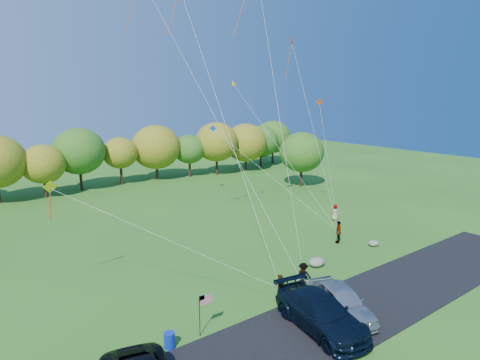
% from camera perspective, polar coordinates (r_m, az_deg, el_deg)
% --- Properties ---
extents(ground, '(140.00, 140.00, 0.00)m').
position_cam_1_polar(ground, '(28.29, 5.63, -15.08)').
color(ground, '#28611B').
rests_on(ground, ground).
extents(asphalt_lane, '(44.00, 6.00, 0.06)m').
position_cam_1_polar(asphalt_lane, '(25.87, 12.00, -17.95)').
color(asphalt_lane, black).
rests_on(asphalt_lane, ground).
extents(treeline, '(74.41, 28.09, 8.35)m').
position_cam_1_polar(treeline, '(58.23, -17.86, 3.15)').
color(treeline, '#382214').
rests_on(treeline, ground).
extents(minivan_navy, '(3.64, 6.69, 1.84)m').
position_cam_1_polar(minivan_navy, '(24.60, 10.73, -17.03)').
color(minivan_navy, black).
rests_on(minivan_navy, asphalt_lane).
extents(minivan_silver, '(3.84, 5.69, 1.80)m').
position_cam_1_polar(minivan_silver, '(26.08, 13.35, -15.45)').
color(minivan_silver, '#ABB0B6').
rests_on(minivan_silver, asphalt_lane).
extents(flyer_a, '(0.74, 0.54, 1.90)m').
position_cam_1_polar(flyer_a, '(26.86, 5.46, -14.35)').
color(flyer_a, '#4C4C59').
rests_on(flyer_a, ground).
extents(flyer_b, '(1.07, 1.02, 1.75)m').
position_cam_1_polar(flyer_b, '(28.01, 8.28, -13.45)').
color(flyer_b, '#4C4C59').
rests_on(flyer_b, ground).
extents(flyer_c, '(1.28, 1.21, 1.74)m').
position_cam_1_polar(flyer_c, '(29.10, 8.42, -12.47)').
color(flyer_c, '#4C4C59').
rests_on(flyer_c, ground).
extents(flyer_d, '(1.16, 1.10, 1.93)m').
position_cam_1_polar(flyer_d, '(37.74, 12.99, -6.77)').
color(flyer_d, '#4C4C59').
rests_on(flyer_d, ground).
extents(flyer_e, '(0.86, 0.96, 1.65)m').
position_cam_1_polar(flyer_e, '(44.16, 12.56, -4.23)').
color(flyer_e, '#4C4C59').
rests_on(flyer_e, ground).
extents(trash_barrel, '(0.56, 0.56, 0.84)m').
position_cam_1_polar(trash_barrel, '(23.29, -9.39, -20.35)').
color(trash_barrel, '#0A2BA4').
rests_on(trash_barrel, ground).
extents(flag_assembly, '(0.85, 0.55, 2.28)m').
position_cam_1_polar(flag_assembly, '(23.54, -4.91, -16.28)').
color(flag_assembly, black).
rests_on(flag_assembly, ground).
extents(boulder_near, '(1.33, 1.04, 0.67)m').
position_cam_1_polar(boulder_near, '(32.77, 10.18, -10.71)').
color(boulder_near, gray).
rests_on(boulder_near, ground).
extents(boulder_far, '(0.97, 0.81, 0.50)m').
position_cam_1_polar(boulder_far, '(37.98, 17.39, -8.04)').
color(boulder_far, gray).
rests_on(boulder_far, ground).
extents(kites_aloft, '(26.86, 8.64, 16.52)m').
position_cam_1_polar(kites_aloft, '(37.32, -1.93, 21.39)').
color(kites_aloft, '#DC5D18').
rests_on(kites_aloft, ground).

